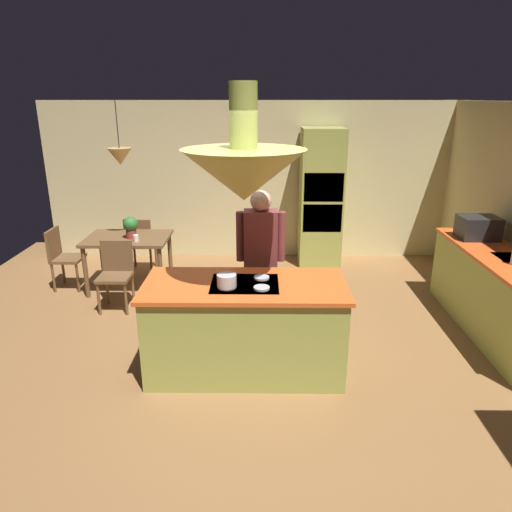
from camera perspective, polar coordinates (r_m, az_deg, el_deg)
ground at (r=5.04m, az=-1.22°, el=-12.31°), size 8.16×8.16×0.00m
wall_back at (r=7.88m, az=-0.48°, el=9.10°), size 6.80×0.10×2.55m
kitchen_island at (r=4.64m, az=-1.33°, el=-8.64°), size 1.93×0.89×0.95m
counter_run_right at (r=5.99m, az=27.34°, el=-4.25°), size 0.73×2.44×0.93m
oven_tower at (r=7.57m, az=7.88°, el=7.00°), size 0.66×0.62×2.16m
dining_table at (r=6.77m, az=-15.27°, el=1.40°), size 1.13×0.81×0.76m
person_at_island at (r=5.10m, az=0.57°, el=0.07°), size 0.53×0.22×1.68m
range_hood at (r=4.16m, az=-1.49°, el=10.18°), size 1.10×1.10×1.00m
pendant_light_over_table at (r=6.53m, az=-16.19°, el=11.55°), size 0.32×0.32×0.82m
chair_facing_island at (r=6.25m, az=-16.65°, el=-1.66°), size 0.40×0.40×0.87m
chair_by_back_wall at (r=7.39m, az=-13.90°, el=1.73°), size 0.40×0.40×0.87m
chair_at_corner at (r=7.13m, az=-22.49°, el=0.20°), size 0.40×0.40×0.87m
potted_plant_on_table at (r=6.63m, az=-14.99°, el=3.52°), size 0.20×0.20×0.30m
cup_on_table at (r=6.50m, az=-14.37°, el=2.12°), size 0.07×0.07×0.09m
microwave_on_counter at (r=6.43m, az=25.37°, el=3.14°), size 0.46×0.36×0.28m
cooking_pot_on_cooktop at (r=4.30m, az=-3.58°, el=-3.01°), size 0.18×0.18×0.12m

